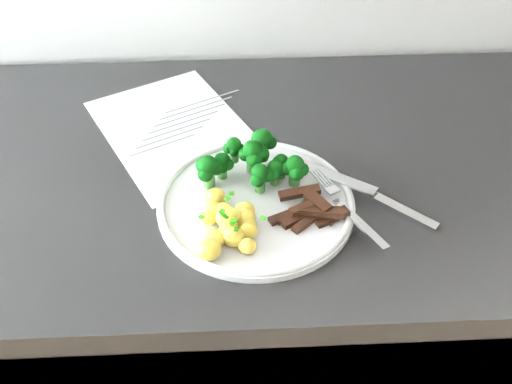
# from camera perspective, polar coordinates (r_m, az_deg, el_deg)

# --- Properties ---
(counter) EXTENTS (2.50, 0.63, 0.94)m
(counter) POSITION_cam_1_polar(r_m,az_deg,el_deg) (1.34, -0.60, -13.23)
(counter) COLOR black
(counter) RESTS_ON ground
(recipe_paper) EXTENTS (0.33, 0.37, 0.00)m
(recipe_paper) POSITION_cam_1_polar(r_m,az_deg,el_deg) (1.07, -7.08, 5.42)
(recipe_paper) COLOR silver
(recipe_paper) RESTS_ON counter
(plate) EXTENTS (0.28, 0.28, 0.02)m
(plate) POSITION_cam_1_polar(r_m,az_deg,el_deg) (0.92, 0.00, -1.01)
(plate) COLOR white
(plate) RESTS_ON counter
(broccoli) EXTENTS (0.16, 0.10, 0.07)m
(broccoli) POSITION_cam_1_polar(r_m,az_deg,el_deg) (0.93, -0.22, 2.82)
(broccoli) COLOR #366D28
(broccoli) RESTS_ON plate
(potatoes) EXTENTS (0.09, 0.13, 0.04)m
(potatoes) POSITION_cam_1_polar(r_m,az_deg,el_deg) (0.87, -2.53, -2.92)
(potatoes) COLOR #E7BA53
(potatoes) RESTS_ON plate
(beef_strips) EXTENTS (0.12, 0.08, 0.03)m
(beef_strips) POSITION_cam_1_polar(r_m,az_deg,el_deg) (0.89, 4.82, -1.66)
(beef_strips) COLOR black
(beef_strips) RESTS_ON plate
(fork) EXTENTS (0.09, 0.17, 0.02)m
(fork) POSITION_cam_1_polar(r_m,az_deg,el_deg) (0.90, 8.33, -1.69)
(fork) COLOR #BCBBC0
(fork) RESTS_ON plate
(knife) EXTENTS (0.19, 0.16, 0.02)m
(knife) POSITION_cam_1_polar(r_m,az_deg,el_deg) (0.94, 11.23, -0.84)
(knife) COLOR #BCBBC0
(knife) RESTS_ON plate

